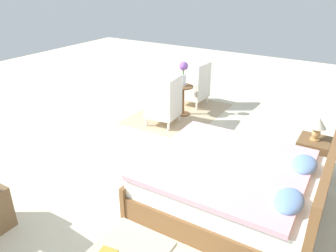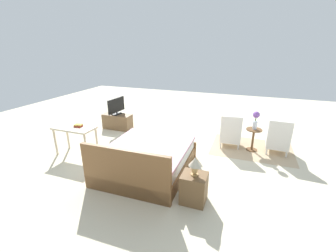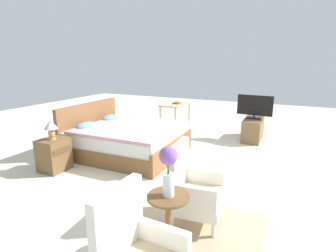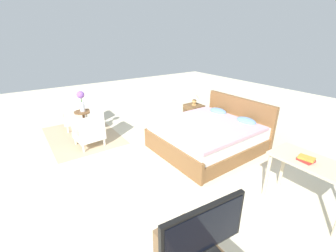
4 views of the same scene
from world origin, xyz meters
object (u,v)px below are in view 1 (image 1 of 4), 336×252
at_px(flower_vase, 183,71).
at_px(nightstand, 311,157).
at_px(side_table, 183,97).
at_px(armchair_by_window_left, 196,88).
at_px(armchair_by_window_right, 166,105).
at_px(bed, 236,185).
at_px(table_lamp, 318,125).

xyz_separation_m(flower_vase, nightstand, (0.96, 2.58, -0.62)).
bearing_deg(nightstand, side_table, -110.41).
distance_m(armchair_by_window_left, side_table, 0.60).
distance_m(armchair_by_window_right, side_table, 0.59).
bearing_deg(armchair_by_window_right, bed, 51.17).
bearing_deg(armchair_by_window_left, table_lamp, 59.22).
height_order(bed, side_table, bed).
distance_m(bed, flower_vase, 2.99).
xyz_separation_m(bed, armchair_by_window_right, (-1.59, -1.98, 0.08)).
distance_m(bed, armchair_by_window_left, 3.41).
distance_m(armchair_by_window_left, nightstand, 3.04).
height_order(armchair_by_window_left, side_table, armchair_by_window_left).
relative_size(side_table, table_lamp, 1.82).
xyz_separation_m(armchair_by_window_left, side_table, (0.60, 0.03, -0.01)).
relative_size(bed, nightstand, 3.73).
distance_m(armchair_by_window_right, nightstand, 2.64).
height_order(side_table, nightstand, side_table).
height_order(armchair_by_window_left, armchair_by_window_right, same).
bearing_deg(side_table, armchair_by_window_right, -2.84).
bearing_deg(side_table, armchair_by_window_left, -177.19).
bearing_deg(armchair_by_window_right, flower_vase, 177.16).
bearing_deg(side_table, nightstand, 69.59).
height_order(armchair_by_window_right, table_lamp, armchair_by_window_right).
xyz_separation_m(armchair_by_window_right, table_lamp, (0.37, 2.61, 0.38)).
relative_size(armchair_by_window_right, flower_vase, 1.93).
bearing_deg(bed, side_table, -138.26).
bearing_deg(nightstand, armchair_by_window_left, -120.79).
xyz_separation_m(armchair_by_window_left, nightstand, (1.56, 2.61, -0.11)).
bearing_deg(flower_vase, armchair_by_window_right, -2.84).
bearing_deg(side_table, flower_vase, -90.00).
relative_size(bed, armchair_by_window_right, 2.21).
relative_size(armchair_by_window_left, armchair_by_window_right, 1.00).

